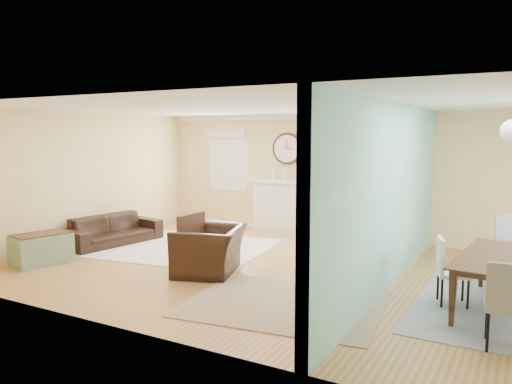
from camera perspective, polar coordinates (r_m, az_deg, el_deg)
floor at (r=7.98m, az=4.02°, el=-9.14°), size 9.00×9.00×0.00m
wall_back at (r=10.51m, az=11.05°, el=1.78°), size 9.00×0.02×2.60m
wall_front at (r=5.19m, az=-10.09°, el=-3.07°), size 9.00×0.02×2.60m
wall_left at (r=10.45m, az=-18.86°, el=1.52°), size 0.02×6.00×2.60m
ceiling at (r=7.69m, az=4.18°, el=9.84°), size 9.00×6.00×0.02m
partition at (r=7.49m, az=15.56°, el=0.18°), size 0.17×6.00×2.60m
fireplace at (r=11.04m, az=3.35°, el=-1.55°), size 1.70×0.30×1.17m
wall_clock at (r=11.01m, az=3.59°, el=4.97°), size 0.70×0.07×0.70m
window_left at (r=11.76m, az=-3.29°, el=4.14°), size 1.05×0.13×1.42m
window_right at (r=10.43m, az=11.27°, el=3.71°), size 1.05×0.13×1.42m
rug_cream at (r=9.69m, az=-8.12°, el=-6.31°), size 3.43×3.08×0.02m
rug_jute at (r=6.56m, az=3.33°, el=-12.59°), size 2.65×2.27×0.01m
rug_grey at (r=6.99m, az=27.01°, el=-12.12°), size 2.19×2.74×0.01m
sofa at (r=10.27m, az=-16.06°, el=-4.17°), size 1.04×2.06×0.58m
eames_chair at (r=7.87m, az=-5.30°, el=-6.63°), size 1.28×1.37×0.73m
green_chair at (r=9.75m, az=11.32°, el=-4.35°), size 0.83×0.85×0.66m
trunk at (r=9.13m, az=-23.30°, el=-5.97°), size 0.75×1.01×0.52m
credenza at (r=8.57m, az=14.26°, el=-5.47°), size 0.47×1.37×0.80m
tv at (r=8.46m, az=14.28°, el=-0.96°), size 0.26×0.98×0.56m
garden_stool at (r=7.47m, az=11.23°, el=-8.48°), size 0.32×0.32×0.47m
potted_plant at (r=7.37m, az=11.31°, el=-5.28°), size 0.39×0.35×0.38m
dining_table at (r=6.89m, az=27.16°, el=-9.44°), size 1.25×2.04×0.69m
dining_chair_s at (r=5.70m, az=26.76°, el=-10.64°), size 0.45×0.45×0.92m
dining_chair_w at (r=6.85m, az=21.65°, el=-7.91°), size 0.48×0.48×0.86m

